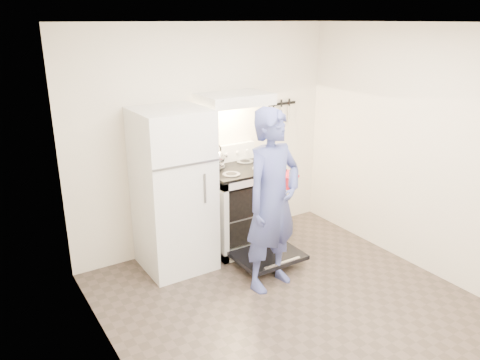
% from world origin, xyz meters
% --- Properties ---
extents(floor, '(3.60, 3.60, 0.00)m').
position_xyz_m(floor, '(0.00, 0.00, 0.00)').
color(floor, '#4B3E35').
rests_on(floor, ground).
extents(back_wall, '(3.20, 0.02, 2.50)m').
position_xyz_m(back_wall, '(0.00, 1.80, 1.25)').
color(back_wall, silver).
rests_on(back_wall, ground).
extents(refrigerator, '(0.70, 0.70, 1.70)m').
position_xyz_m(refrigerator, '(-0.58, 1.45, 0.85)').
color(refrigerator, white).
rests_on(refrigerator, floor).
extents(stove_body, '(0.76, 0.65, 0.92)m').
position_xyz_m(stove_body, '(0.23, 1.48, 0.46)').
color(stove_body, white).
rests_on(stove_body, floor).
extents(cooktop, '(0.76, 0.65, 0.03)m').
position_xyz_m(cooktop, '(0.23, 1.48, 0.94)').
color(cooktop, black).
rests_on(cooktop, stove_body).
extents(backsplash, '(0.76, 0.07, 0.20)m').
position_xyz_m(backsplash, '(0.23, 1.76, 1.05)').
color(backsplash, white).
rests_on(backsplash, cooktop).
extents(oven_door, '(0.70, 0.54, 0.04)m').
position_xyz_m(oven_door, '(0.23, 0.88, 0.12)').
color(oven_door, black).
rests_on(oven_door, floor).
extents(oven_rack, '(0.60, 0.52, 0.01)m').
position_xyz_m(oven_rack, '(0.23, 1.48, 0.44)').
color(oven_rack, slate).
rests_on(oven_rack, stove_body).
extents(range_hood, '(0.76, 0.50, 0.12)m').
position_xyz_m(range_hood, '(0.23, 1.55, 1.71)').
color(range_hood, white).
rests_on(range_hood, back_wall).
extents(knife_strip, '(0.40, 0.02, 0.03)m').
position_xyz_m(knife_strip, '(1.05, 1.79, 1.55)').
color(knife_strip, black).
rests_on(knife_strip, back_wall).
extents(pizza_stone, '(0.36, 0.36, 0.02)m').
position_xyz_m(pizza_stone, '(0.29, 1.44, 0.45)').
color(pizza_stone, brown).
rests_on(pizza_stone, oven_rack).
extents(tea_kettle, '(0.23, 0.19, 0.28)m').
position_xyz_m(tea_kettle, '(0.01, 1.58, 1.09)').
color(tea_kettle, silver).
rests_on(tea_kettle, cooktop).
extents(utensil_jar, '(0.10, 0.10, 0.13)m').
position_xyz_m(utensil_jar, '(0.46, 1.22, 1.05)').
color(utensil_jar, silver).
rests_on(utensil_jar, cooktop).
extents(person, '(0.72, 0.54, 1.78)m').
position_xyz_m(person, '(0.05, 0.58, 0.89)').
color(person, '#3E4C7F').
rests_on(person, floor).
extents(dutch_oven, '(0.34, 0.27, 0.23)m').
position_xyz_m(dutch_oven, '(0.45, 0.91, 0.93)').
color(dutch_oven, red).
rests_on(dutch_oven, person).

